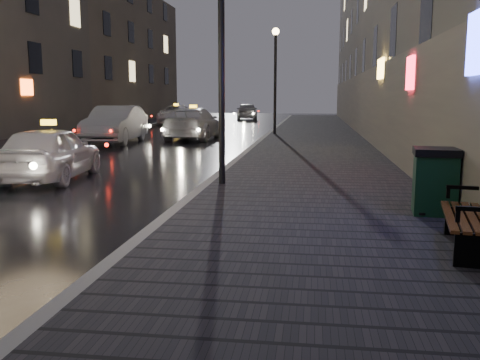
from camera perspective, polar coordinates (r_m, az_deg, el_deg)
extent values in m
cube|color=black|center=(26.54, 7.99, 4.56)|extent=(4.60, 58.00, 0.15)
cube|color=slate|center=(26.64, 2.81, 4.66)|extent=(0.20, 58.00, 0.15)
cube|color=black|center=(29.34, -17.52, 4.65)|extent=(2.40, 58.00, 0.15)
cube|color=slate|center=(28.81, -15.17, 4.68)|extent=(0.20, 58.00, 0.15)
cube|color=#605B54|center=(30.96, 14.45, 16.91)|extent=(1.80, 50.00, 13.00)
cube|color=#6B6051|center=(47.84, -13.78, 12.80)|extent=(6.00, 22.00, 11.00)
cylinder|color=black|center=(11.65, -1.98, 11.86)|extent=(0.14, 0.14, 5.00)
cylinder|color=black|center=(27.54, 3.77, 10.15)|extent=(0.14, 0.14, 5.00)
sphere|color=#FFD88C|center=(27.72, 3.83, 15.53)|extent=(0.36, 0.36, 0.36)
cube|color=black|center=(6.56, 24.00, -6.93)|extent=(0.50, 0.14, 0.39)
cube|color=black|center=(6.44, 23.83, -2.86)|extent=(0.42, 0.12, 0.05)
cube|color=black|center=(7.98, 22.79, -4.11)|extent=(0.50, 0.14, 0.39)
cube|color=black|center=(7.89, 22.64, -0.74)|extent=(0.42, 0.12, 0.05)
cube|color=#3F1F0D|center=(7.22, 23.44, -3.63)|extent=(0.89, 1.85, 0.04)
cube|color=black|center=(9.25, 20.06, -0.47)|extent=(0.72, 0.72, 0.96)
cube|color=black|center=(9.18, 20.24, 2.84)|extent=(0.78, 0.78, 0.12)
imported|color=white|center=(13.98, -19.59, 2.76)|extent=(2.01, 4.12, 1.35)
imported|color=#9898A0|center=(24.38, -13.15, 5.79)|extent=(2.06, 5.07, 1.64)
imported|color=silver|center=(25.91, -4.99, 6.01)|extent=(2.16, 5.21, 1.51)
imported|color=silver|center=(39.81, -6.81, 6.91)|extent=(2.83, 5.22, 1.39)
imported|color=#929198|center=(47.54, 0.75, 7.34)|extent=(2.31, 4.56, 1.49)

